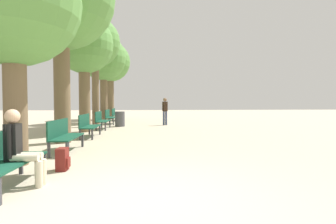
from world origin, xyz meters
TOP-DOWN VIEW (x-y plane):
  - ground_plane at (0.00, 0.00)m, footprint 80.00×80.00m
  - bench_row_0 at (-2.17, 0.75)m, footprint 0.53×1.68m
  - bench_row_1 at (-2.17, 3.80)m, footprint 0.53×1.68m
  - bench_row_2 at (-2.17, 6.85)m, footprint 0.53×1.68m
  - bench_row_3 at (-2.17, 9.90)m, footprint 0.53×1.68m
  - bench_row_4 at (-2.17, 12.96)m, footprint 0.53×1.68m
  - bench_row_5 at (-2.17, 16.01)m, footprint 0.53×1.68m
  - tree_row_0 at (-2.72, 2.31)m, footprint 2.88×2.88m
  - tree_row_2 at (-2.72, 8.77)m, footprint 2.71×2.71m
  - tree_row_3 at (-2.72, 11.41)m, footprint 2.79×2.79m
  - tree_row_4 at (-2.72, 14.22)m, footprint 3.03×3.03m
  - tree_row_5 at (-2.72, 17.54)m, footprint 3.15×3.15m
  - person_seated at (-1.92, 0.76)m, footprint 0.61×0.35m
  - backpack at (-1.56, 1.75)m, footprint 0.24×0.28m
  - pedestrian_near at (1.25, 11.91)m, footprint 0.33×0.27m
  - trash_bin at (-1.36, 11.29)m, footprint 0.55×0.55m

SIDE VIEW (x-z plane):
  - ground_plane at x=0.00m, z-range 0.00..0.00m
  - backpack at x=-1.56m, z-range 0.00..0.46m
  - trash_bin at x=-1.36m, z-range 0.00..0.85m
  - bench_row_0 at x=-2.17m, z-range 0.06..0.96m
  - bench_row_1 at x=-2.17m, z-range 0.06..0.96m
  - bench_row_2 at x=-2.17m, z-range 0.06..0.96m
  - bench_row_3 at x=-2.17m, z-range 0.06..0.96m
  - bench_row_4 at x=-2.17m, z-range 0.06..0.96m
  - bench_row_5 at x=-2.17m, z-range 0.06..0.96m
  - person_seated at x=-1.92m, z-range 0.04..1.32m
  - pedestrian_near at x=1.25m, z-range 0.12..1.76m
  - tree_row_0 at x=-2.72m, z-range 1.04..6.11m
  - tree_row_2 at x=-2.72m, z-range 1.26..6.69m
  - tree_row_4 at x=-2.72m, z-range 1.34..7.20m
  - tree_row_5 at x=-2.72m, z-range 1.41..7.58m
  - tree_row_3 at x=-2.72m, z-range 1.60..7.76m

